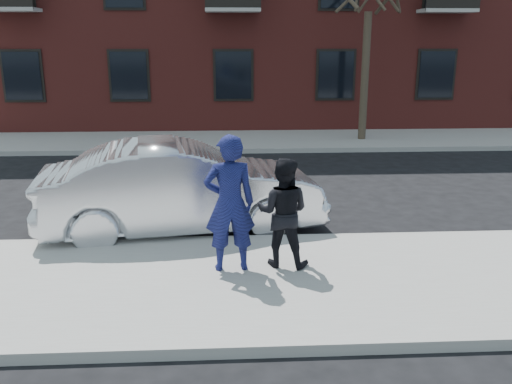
{
  "coord_description": "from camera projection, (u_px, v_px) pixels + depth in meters",
  "views": [
    {
      "loc": [
        -0.17,
        -7.36,
        3.48
      ],
      "look_at": [
        0.25,
        0.4,
        1.28
      ],
      "focal_mm": 38.0,
      "sensor_mm": 36.0,
      "label": 1
    }
  ],
  "objects": [
    {
      "name": "near_sidewalk",
      "position": [
        241.0,
        285.0,
        7.77
      ],
      "size": [
        50.0,
        3.5,
        0.15
      ],
      "primitive_type": "cube",
      "color": "gray",
      "rests_on": "ground"
    },
    {
      "name": "silver_sedan",
      "position": [
        183.0,
        188.0,
        9.96
      ],
      "size": [
        5.36,
        2.59,
        1.69
      ],
      "primitive_type": "imported",
      "rotation": [
        0.0,
        0.0,
        1.73
      ],
      "color": "silver",
      "rests_on": "ground"
    },
    {
      "name": "man_hoodie",
      "position": [
        230.0,
        203.0,
        7.88
      ],
      "size": [
        0.79,
        0.56,
        2.05
      ],
      "rotation": [
        0.0,
        0.0,
        3.24
      ],
      "color": "navy",
      "rests_on": "near_sidewalk"
    },
    {
      "name": "far_curb",
      "position": [
        233.0,
        151.0,
        17.09
      ],
      "size": [
        50.0,
        0.1,
        0.15
      ],
      "primitive_type": "cube",
      "color": "#999691",
      "rests_on": "ground"
    },
    {
      "name": "far_sidewalk",
      "position": [
        232.0,
        141.0,
        18.82
      ],
      "size": [
        50.0,
        3.5,
        0.15
      ],
      "primitive_type": "cube",
      "color": "gray",
      "rests_on": "ground"
    },
    {
      "name": "ground",
      "position": [
        240.0,
        283.0,
        8.03
      ],
      "size": [
        100.0,
        100.0,
        0.0
      ],
      "primitive_type": "plane",
      "color": "black",
      "rests_on": "ground"
    },
    {
      "name": "near_curb",
      "position": [
        238.0,
        240.0,
        9.5
      ],
      "size": [
        50.0,
        0.1,
        0.15
      ],
      "primitive_type": "cube",
      "color": "#999691",
      "rests_on": "ground"
    },
    {
      "name": "man_peacoat",
      "position": [
        283.0,
        212.0,
        8.09
      ],
      "size": [
        0.95,
        0.83,
        1.67
      ],
      "rotation": [
        0.0,
        0.0,
        2.87
      ],
      "color": "black",
      "rests_on": "near_sidewalk"
    }
  ]
}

